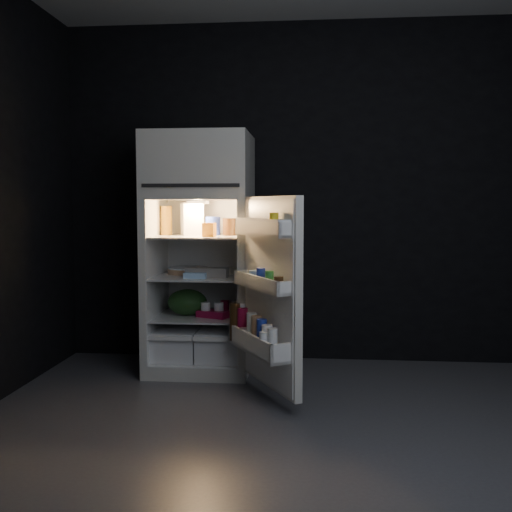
# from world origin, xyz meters

# --- Properties ---
(floor) EXTENTS (4.00, 3.40, 0.00)m
(floor) POSITION_xyz_m (0.00, 0.00, 0.00)
(floor) COLOR #4A4A4F
(floor) RESTS_ON ground
(wall_back) EXTENTS (4.00, 0.00, 2.70)m
(wall_back) POSITION_xyz_m (0.00, 1.70, 1.35)
(wall_back) COLOR black
(wall_back) RESTS_ON ground
(wall_front) EXTENTS (4.00, 0.00, 2.70)m
(wall_front) POSITION_xyz_m (0.00, -1.70, 1.35)
(wall_front) COLOR black
(wall_front) RESTS_ON ground
(refrigerator) EXTENTS (0.76, 0.71, 1.78)m
(refrigerator) POSITION_xyz_m (-0.85, 1.32, 0.96)
(refrigerator) COLOR silver
(refrigerator) RESTS_ON ground
(fridge_door) EXTENTS (0.52, 0.72, 1.22)m
(fridge_door) POSITION_xyz_m (-0.29, 0.62, 0.68)
(fridge_door) COLOR silver
(fridge_door) RESTS_ON ground
(milk_jug) EXTENTS (0.20, 0.20, 0.24)m
(milk_jug) POSITION_xyz_m (-0.92, 1.34, 1.15)
(milk_jug) COLOR white
(milk_jug) RESTS_ON refrigerator
(mayo_jar) EXTENTS (0.12, 0.12, 0.14)m
(mayo_jar) POSITION_xyz_m (-0.75, 1.34, 1.10)
(mayo_jar) COLOR #1E34A4
(mayo_jar) RESTS_ON refrigerator
(jam_jar) EXTENTS (0.13, 0.13, 0.13)m
(jam_jar) POSITION_xyz_m (-0.62, 1.32, 1.09)
(jam_jar) COLOR #311D0D
(jam_jar) RESTS_ON refrigerator
(amber_bottle) EXTENTS (0.11, 0.11, 0.22)m
(amber_bottle) POSITION_xyz_m (-1.12, 1.37, 1.14)
(amber_bottle) COLOR orange
(amber_bottle) RESTS_ON refrigerator
(small_carton) EXTENTS (0.10, 0.08, 0.10)m
(small_carton) POSITION_xyz_m (-0.75, 1.14, 1.08)
(small_carton) COLOR orange
(small_carton) RESTS_ON refrigerator
(egg_carton) EXTENTS (0.32, 0.14, 0.07)m
(egg_carton) POSITION_xyz_m (-0.77, 1.18, 0.76)
(egg_carton) COLOR gray
(egg_carton) RESTS_ON refrigerator
(pie) EXTENTS (0.40, 0.40, 0.04)m
(pie) POSITION_xyz_m (-0.96, 1.39, 0.75)
(pie) COLOR #A87D58
(pie) RESTS_ON refrigerator
(flat_package) EXTENTS (0.16, 0.09, 0.04)m
(flat_package) POSITION_xyz_m (-0.85, 1.11, 0.75)
(flat_package) COLOR #98C3EB
(flat_package) RESTS_ON refrigerator
(wrapped_pkg) EXTENTS (0.13, 0.12, 0.05)m
(wrapped_pkg) POSITION_xyz_m (-0.60, 1.40, 0.75)
(wrapped_pkg) COLOR beige
(wrapped_pkg) RESTS_ON refrigerator
(produce_bag) EXTENTS (0.36, 0.33, 0.20)m
(produce_bag) POSITION_xyz_m (-0.94, 1.26, 0.52)
(produce_bag) COLOR #193815
(produce_bag) RESTS_ON refrigerator
(yogurt_tray) EXTENTS (0.26, 0.21, 0.05)m
(yogurt_tray) POSITION_xyz_m (-0.73, 1.19, 0.45)
(yogurt_tray) COLOR maroon
(yogurt_tray) RESTS_ON refrigerator
(small_can_red) EXTENTS (0.07, 0.07, 0.09)m
(small_can_red) POSITION_xyz_m (-0.68, 1.41, 0.47)
(small_can_red) COLOR maroon
(small_can_red) RESTS_ON refrigerator
(small_can_silver) EXTENTS (0.08, 0.08, 0.09)m
(small_can_silver) POSITION_xyz_m (-0.62, 1.44, 0.47)
(small_can_silver) COLOR silver
(small_can_silver) RESTS_ON refrigerator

